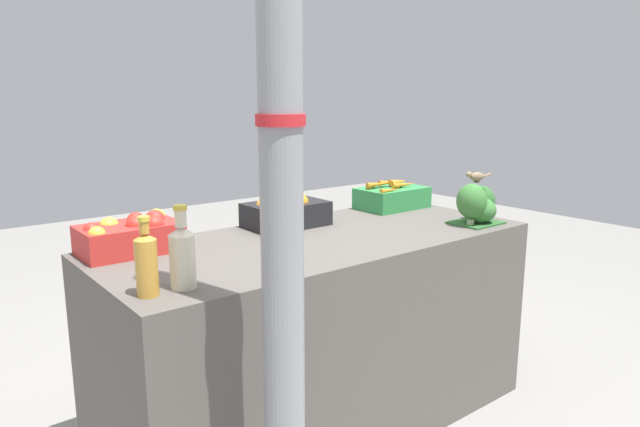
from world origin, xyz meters
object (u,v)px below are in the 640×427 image
juice_bottle_cloudy (182,255)px  sparrow_bird (476,176)px  carrot_crate (392,197)px  broccoli_pile (477,205)px  apple_crate (133,234)px  juice_bottle_amber (146,263)px  orange_crate (285,212)px  support_pole (281,168)px

juice_bottle_cloudy → sparrow_bird: (1.42, -0.01, 0.12)m
carrot_crate → juice_bottle_cloudy: juice_bottle_cloudy is taller
sparrow_bird → broccoli_pile: bearing=-163.5°
apple_crate → sparrow_bird: size_ratio=2.69×
apple_crate → carrot_crate: 1.37m
juice_bottle_amber → sparrow_bird: size_ratio=1.80×
juice_bottle_amber → carrot_crate: bearing=18.2°
juice_bottle_amber → sparrow_bird: bearing=-0.2°
carrot_crate → sparrow_bird: (0.02, -0.50, 0.16)m
juice_bottle_cloudy → orange_crate: bearing=34.6°
broccoli_pile → carrot_crate: bearing=94.2°
broccoli_pile → sparrow_bird: bearing=178.3°
juice_bottle_cloudy → support_pole: bearing=-73.9°
carrot_crate → sparrow_bird: size_ratio=2.69×
carrot_crate → juice_bottle_cloudy: (-1.40, -0.50, 0.04)m
juice_bottle_amber → juice_bottle_cloudy: size_ratio=0.93×
support_pole → apple_crate: bearing=94.9°
carrot_crate → broccoli_pile: 0.51m
broccoli_pile → apple_crate: bearing=160.2°
sparrow_bird → apple_crate: bearing=-1.8°
carrot_crate → broccoli_pile: bearing=-85.8°
juice_bottle_cloudy → sparrow_bird: bearing=-0.2°
carrot_crate → orange_crate: bearing=179.7°
broccoli_pile → juice_bottle_amber: 1.55m
carrot_crate → juice_bottle_amber: (-1.52, -0.50, 0.04)m
support_pole → juice_bottle_amber: size_ratio=10.29×
support_pole → orange_crate: support_pole is taller
orange_crate → broccoli_pile: bearing=-35.3°
juice_bottle_cloudy → sparrow_bird: juice_bottle_cloudy is taller
apple_crate → juice_bottle_amber: 0.52m
sparrow_bird → orange_crate: bearing=-17.8°
apple_crate → sparrow_bird: 1.49m
orange_crate → sparrow_bird: size_ratio=2.69×
orange_crate → juice_bottle_amber: juice_bottle_amber is taller
orange_crate → broccoli_pile: 0.88m
juice_bottle_cloudy → carrot_crate: bearing=19.5°
apple_crate → carrot_crate: carrot_crate is taller
apple_crate → sparrow_bird: bearing=-20.0°
juice_bottle_amber → juice_bottle_cloudy: 0.11m
orange_crate → support_pole: bearing=-125.2°
orange_crate → broccoli_pile: size_ratio=1.38×
apple_crate → orange_crate: 0.69m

